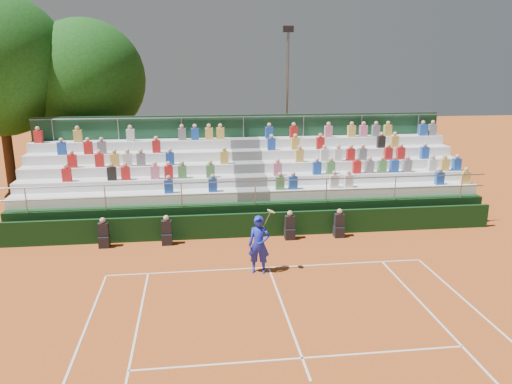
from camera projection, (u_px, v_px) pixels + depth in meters
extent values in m
plane|color=#B5521E|center=(269.00, 268.00, 17.32)|extent=(90.00, 90.00, 0.00)
cube|color=white|center=(269.00, 267.00, 17.32)|extent=(11.00, 0.06, 0.01)
cube|color=white|center=(285.00, 312.00, 14.25)|extent=(0.06, 6.40, 0.01)
cube|color=white|center=(302.00, 358.00, 12.05)|extent=(8.22, 0.06, 0.01)
cube|color=black|center=(257.00, 225.00, 20.26)|extent=(20.00, 0.15, 1.00)
cube|color=black|center=(104.00, 242.00, 19.18)|extent=(0.40, 0.40, 0.44)
cube|color=black|center=(103.00, 230.00, 19.06)|extent=(0.38, 0.25, 0.55)
sphere|color=tan|center=(103.00, 220.00, 18.96)|extent=(0.22, 0.22, 0.22)
cube|color=black|center=(167.00, 239.00, 19.47)|extent=(0.40, 0.40, 0.44)
cube|color=black|center=(167.00, 227.00, 19.34)|extent=(0.38, 0.25, 0.55)
sphere|color=tan|center=(166.00, 218.00, 19.25)|extent=(0.22, 0.22, 0.22)
cube|color=black|center=(290.00, 234.00, 20.05)|extent=(0.40, 0.40, 0.44)
cube|color=black|center=(290.00, 222.00, 19.93)|extent=(0.38, 0.25, 0.55)
sphere|color=tan|center=(290.00, 213.00, 19.83)|extent=(0.22, 0.22, 0.22)
cube|color=black|center=(339.00, 232.00, 20.30)|extent=(0.40, 0.40, 0.44)
cube|color=black|center=(339.00, 220.00, 20.17)|extent=(0.38, 0.25, 0.55)
sphere|color=tan|center=(340.00, 211.00, 20.07)|extent=(0.22, 0.22, 0.22)
cube|color=black|center=(249.00, 202.00, 23.21)|extent=(20.00, 5.20, 1.20)
cube|color=white|center=(125.00, 198.00, 20.75)|extent=(9.30, 0.85, 0.42)
cube|color=white|center=(373.00, 190.00, 22.03)|extent=(9.30, 0.85, 0.42)
cube|color=slate|center=(253.00, 194.00, 21.39)|extent=(1.40, 0.85, 0.42)
cube|color=white|center=(127.00, 184.00, 21.46)|extent=(9.30, 0.85, 0.42)
cube|color=white|center=(367.00, 177.00, 22.74)|extent=(9.30, 0.85, 0.42)
cube|color=slate|center=(250.00, 180.00, 22.10)|extent=(1.40, 0.85, 0.42)
cube|color=white|center=(129.00, 170.00, 22.16)|extent=(9.30, 0.85, 0.42)
cube|color=white|center=(361.00, 164.00, 23.45)|extent=(9.30, 0.85, 0.42)
cube|color=slate|center=(248.00, 167.00, 22.81)|extent=(1.40, 0.85, 0.42)
cube|color=white|center=(131.00, 157.00, 22.87)|extent=(9.30, 0.85, 0.42)
cube|color=white|center=(356.00, 152.00, 24.16)|extent=(9.30, 0.85, 0.42)
cube|color=slate|center=(246.00, 154.00, 23.51)|extent=(1.40, 0.85, 0.42)
cube|color=white|center=(132.00, 145.00, 23.58)|extent=(9.30, 0.85, 0.42)
cube|color=white|center=(351.00, 141.00, 24.87)|extent=(9.30, 0.85, 0.42)
cube|color=slate|center=(244.00, 143.00, 24.22)|extent=(1.40, 0.85, 0.42)
cube|color=#184027|center=(243.00, 159.00, 24.95)|extent=(20.00, 0.12, 4.40)
cylinder|color=gray|center=(255.00, 181.00, 20.35)|extent=(20.00, 0.05, 0.05)
cylinder|color=gray|center=(243.00, 117.00, 24.32)|extent=(20.00, 0.05, 0.05)
cube|color=#1E4CB2|center=(169.00, 186.00, 20.70)|extent=(0.36, 0.24, 0.56)
cube|color=#1E4CB2|center=(213.00, 185.00, 20.92)|extent=(0.36, 0.24, 0.56)
cube|color=red|center=(67.00, 175.00, 20.89)|extent=(0.36, 0.24, 0.56)
cube|color=black|center=(112.00, 174.00, 21.12)|extent=(0.36, 0.24, 0.56)
cube|color=red|center=(126.00, 173.00, 21.18)|extent=(0.36, 0.24, 0.56)
cube|color=pink|center=(155.00, 173.00, 21.33)|extent=(0.36, 0.24, 0.56)
cube|color=red|center=(169.00, 172.00, 21.40)|extent=(0.36, 0.24, 0.56)
cube|color=#4C8C4C|center=(182.00, 172.00, 21.47)|extent=(0.36, 0.24, 0.56)
cube|color=#4C8C4C|center=(210.00, 171.00, 21.62)|extent=(0.36, 0.24, 0.56)
cube|color=red|center=(72.00, 161.00, 21.61)|extent=(0.36, 0.24, 0.56)
cube|color=red|center=(100.00, 160.00, 21.75)|extent=(0.36, 0.24, 0.56)
cube|color=gold|center=(115.00, 160.00, 21.83)|extent=(0.36, 0.24, 0.56)
cube|color=silver|center=(128.00, 160.00, 21.89)|extent=(0.36, 0.24, 0.56)
cube|color=slate|center=(141.00, 159.00, 21.96)|extent=(0.36, 0.24, 0.56)
cube|color=#1E4CB2|center=(170.00, 159.00, 22.11)|extent=(0.36, 0.24, 0.56)
cube|color=gold|center=(224.00, 157.00, 22.40)|extent=(0.36, 0.24, 0.56)
cube|color=#1E4CB2|center=(62.00, 148.00, 22.25)|extent=(0.36, 0.24, 0.56)
cube|color=red|center=(88.00, 148.00, 22.38)|extent=(0.36, 0.24, 0.56)
cube|color=slate|center=(102.00, 148.00, 22.46)|extent=(0.36, 0.24, 0.56)
cube|color=red|center=(156.00, 147.00, 22.75)|extent=(0.36, 0.24, 0.56)
cube|color=red|center=(38.00, 137.00, 22.81)|extent=(0.36, 0.24, 0.56)
cube|color=gold|center=(78.00, 136.00, 23.02)|extent=(0.36, 0.24, 0.56)
cube|color=silver|center=(131.00, 135.00, 23.31)|extent=(0.36, 0.24, 0.56)
cube|color=slate|center=(182.00, 134.00, 23.59)|extent=(0.36, 0.24, 0.56)
cube|color=#1E4CB2|center=(195.00, 134.00, 23.67)|extent=(0.36, 0.24, 0.56)
cube|color=gold|center=(209.00, 134.00, 23.75)|extent=(0.36, 0.24, 0.56)
cube|color=gold|center=(220.00, 134.00, 23.81)|extent=(0.36, 0.24, 0.56)
cube|color=#4C8C4C|center=(280.00, 183.00, 21.26)|extent=(0.36, 0.24, 0.56)
cube|color=#1E4CB2|center=(293.00, 183.00, 21.33)|extent=(0.36, 0.24, 0.56)
cube|color=silver|center=(334.00, 181.00, 21.55)|extent=(0.36, 0.24, 0.56)
cube|color=silver|center=(349.00, 181.00, 21.62)|extent=(0.36, 0.24, 0.56)
cube|color=#1E4CB2|center=(439.00, 178.00, 22.13)|extent=(0.36, 0.24, 0.56)
cube|color=gold|center=(465.00, 177.00, 22.27)|extent=(0.36, 0.24, 0.56)
cube|color=pink|center=(277.00, 169.00, 21.97)|extent=(0.36, 0.24, 0.56)
cube|color=#1E4CB2|center=(317.00, 168.00, 22.19)|extent=(0.36, 0.24, 0.56)
cube|color=#4C8C4C|center=(331.00, 168.00, 22.26)|extent=(0.36, 0.24, 0.56)
cube|color=red|center=(357.00, 167.00, 22.41)|extent=(0.36, 0.24, 0.56)
cube|color=slate|center=(369.00, 167.00, 22.48)|extent=(0.36, 0.24, 0.56)
cube|color=#4C8C4C|center=(382.00, 166.00, 22.55)|extent=(0.36, 0.24, 0.56)
cube|color=#1E4CB2|center=(394.00, 166.00, 22.62)|extent=(0.36, 0.24, 0.56)
cube|color=slate|center=(407.00, 166.00, 22.69)|extent=(0.36, 0.24, 0.56)
cube|color=silver|center=(432.00, 165.00, 22.84)|extent=(0.36, 0.24, 0.56)
cube|color=gold|center=(444.00, 165.00, 22.91)|extent=(0.36, 0.24, 0.56)
cube|color=#1E4CB2|center=(457.00, 164.00, 22.98)|extent=(0.36, 0.24, 0.56)
cube|color=gold|center=(299.00, 156.00, 22.82)|extent=(0.36, 0.24, 0.56)
cube|color=silver|center=(324.00, 155.00, 22.96)|extent=(0.36, 0.24, 0.56)
cube|color=silver|center=(338.00, 155.00, 23.04)|extent=(0.36, 0.24, 0.56)
cube|color=red|center=(351.00, 155.00, 23.11)|extent=(0.36, 0.24, 0.56)
cube|color=slate|center=(362.00, 154.00, 23.18)|extent=(0.36, 0.24, 0.56)
cube|color=red|center=(388.00, 154.00, 23.33)|extent=(0.36, 0.24, 0.56)
cube|color=red|center=(401.00, 153.00, 23.40)|extent=(0.36, 0.24, 0.56)
cube|color=#1E4CB2|center=(425.00, 153.00, 23.54)|extent=(0.36, 0.24, 0.56)
cube|color=#1E4CB2|center=(271.00, 144.00, 23.39)|extent=(0.36, 0.24, 0.56)
cube|color=gold|center=(295.00, 144.00, 23.52)|extent=(0.36, 0.24, 0.56)
cube|color=red|center=(320.00, 143.00, 23.67)|extent=(0.36, 0.24, 0.56)
cube|color=black|center=(381.00, 142.00, 24.03)|extent=(0.36, 0.24, 0.56)
cube|color=gold|center=(394.00, 142.00, 24.11)|extent=(0.36, 0.24, 0.56)
cube|color=#1E4CB2|center=(269.00, 133.00, 24.10)|extent=(0.36, 0.24, 0.56)
cube|color=red|center=(294.00, 132.00, 24.24)|extent=(0.36, 0.24, 0.56)
cube|color=pink|center=(328.00, 132.00, 24.45)|extent=(0.36, 0.24, 0.56)
cube|color=gold|center=(351.00, 131.00, 24.59)|extent=(0.36, 0.24, 0.56)
cube|color=pink|center=(363.00, 131.00, 24.66)|extent=(0.36, 0.24, 0.56)
cube|color=slate|center=(376.00, 131.00, 24.74)|extent=(0.36, 0.24, 0.56)
cube|color=gold|center=(388.00, 131.00, 24.81)|extent=(0.36, 0.24, 0.56)
cube|color=#1E4CB2|center=(423.00, 130.00, 25.03)|extent=(0.36, 0.24, 0.56)
cube|color=slate|center=(432.00, 130.00, 25.10)|extent=(0.36, 0.24, 0.56)
imported|color=#1926BE|center=(259.00, 245.00, 16.70)|extent=(0.81, 0.63, 1.99)
cylinder|color=gray|center=(267.00, 220.00, 16.51)|extent=(0.26, 0.03, 0.51)
cylinder|color=#E5D866|center=(271.00, 211.00, 16.45)|extent=(0.26, 0.28, 0.14)
cylinder|color=#352013|center=(9.00, 159.00, 26.10)|extent=(0.50, 0.50, 3.90)
cylinder|color=#352013|center=(92.00, 158.00, 27.54)|extent=(0.50, 0.50, 3.49)
sphere|color=#113C10|center=(86.00, 79.00, 26.45)|extent=(6.28, 6.28, 6.28)
cylinder|color=gray|center=(287.00, 108.00, 29.16)|extent=(0.16, 0.16, 8.49)
cube|color=black|center=(288.00, 29.00, 28.03)|extent=(0.60, 0.25, 0.35)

